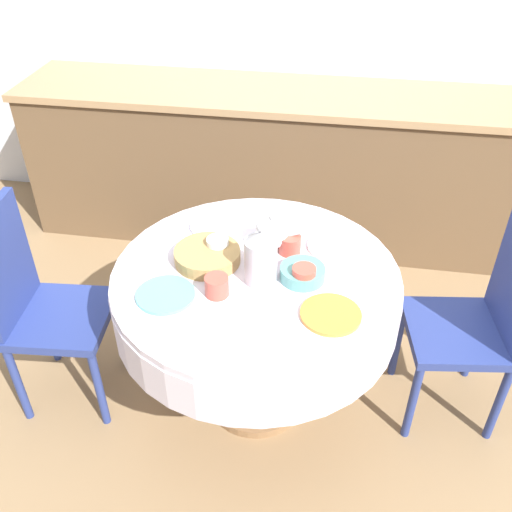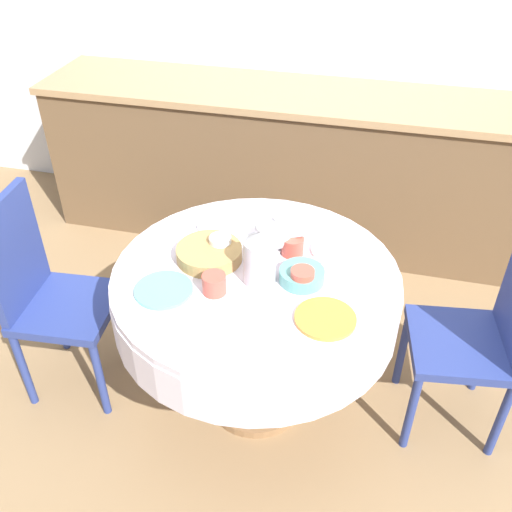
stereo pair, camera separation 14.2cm
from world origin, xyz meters
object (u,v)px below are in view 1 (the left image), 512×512
chair_left (481,317)px  chair_right (39,301)px  coffee_carafe (261,257)px  teapot (273,233)px

chair_left → chair_right: 1.82m
coffee_carafe → teapot: bearing=85.9°
chair_left → coffee_carafe: size_ratio=3.72×
teapot → chair_left: bearing=-2.9°
coffee_carafe → chair_left: bearing=10.7°
teapot → coffee_carafe: bearing=-94.1°
chair_left → chair_right: same height
coffee_carafe → teapot: (0.01, 0.21, -0.03)m
chair_right → coffee_carafe: size_ratio=3.72×
coffee_carafe → teapot: 0.21m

